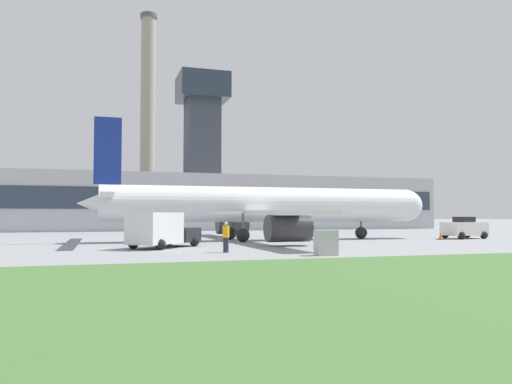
{
  "coord_description": "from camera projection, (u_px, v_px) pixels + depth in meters",
  "views": [
    {
      "loc": [
        -10.07,
        -40.91,
        2.2
      ],
      "look_at": [
        2.86,
        0.64,
        4.23
      ],
      "focal_mm": 35.0,
      "sensor_mm": 36.0,
      "label": 1
    }
  ],
  "objects": [
    {
      "name": "smokestack_left",
      "position": [
        148.0,
        119.0,
        97.72
      ],
      "size": [
        3.29,
        3.29,
        41.97
      ],
      "color": "gray",
      "rests_on": "ground_plane"
    },
    {
      "name": "pushback_tug",
      "position": [
        464.0,
        229.0,
        46.8
      ],
      "size": [
        4.03,
        2.98,
        2.05
      ],
      "color": "white",
      "rests_on": "ground_plane"
    },
    {
      "name": "utility_cabinet",
      "position": [
        326.0,
        243.0,
        27.35
      ],
      "size": [
        1.18,
        0.74,
        1.39
      ],
      "color": "#B2B7B2",
      "rests_on": "ground_plane"
    },
    {
      "name": "airplane",
      "position": [
        262.0,
        206.0,
        43.66
      ],
      "size": [
        31.48,
        29.99,
        10.09
      ],
      "color": "white",
      "rests_on": "ground_plane"
    },
    {
      "name": "traffic_cone_near_nose",
      "position": [
        441.0,
        236.0,
        44.94
      ],
      "size": [
        0.53,
        0.53,
        0.73
      ],
      "color": "black",
      "rests_on": "ground_plane"
    },
    {
      "name": "terminal_building",
      "position": [
        173.0,
        198.0,
        76.0
      ],
      "size": [
        85.11,
        12.73,
        24.13
      ],
      "color": "#B2B2B7",
      "rests_on": "ground_plane"
    },
    {
      "name": "ground_crew_person",
      "position": [
        226.0,
        237.0,
        29.48
      ],
      "size": [
        0.45,
        0.45,
        1.82
      ],
      "color": "#23283D",
      "rests_on": "ground_plane"
    },
    {
      "name": "baggage_truck",
      "position": [
        161.0,
        230.0,
        33.45
      ],
      "size": [
        5.56,
        5.89,
        2.38
      ],
      "color": "#232328",
      "rests_on": "ground_plane"
    },
    {
      "name": "ground_plane",
      "position": [
        226.0,
        241.0,
        41.9
      ],
      "size": [
        400.0,
        400.0,
        0.0
      ],
      "primitive_type": "plane",
      "color": "gray"
    }
  ]
}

